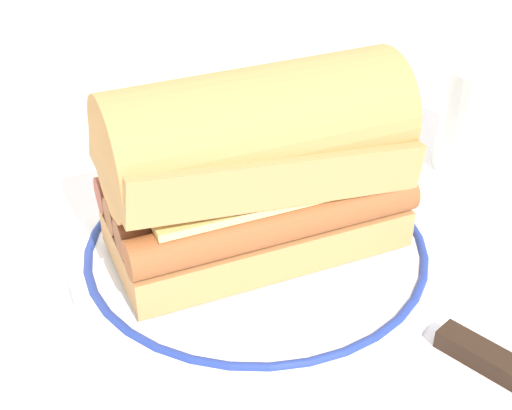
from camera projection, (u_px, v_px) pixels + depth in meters
name	position (u px, v px, depth m)	size (l,w,h in m)	color
ground_plane	(318.00, 270.00, 0.49)	(1.50, 1.50, 0.00)	white
plate	(256.00, 250.00, 0.50)	(0.25, 0.25, 0.01)	white
sausage_sandwich	(256.00, 164.00, 0.46)	(0.21, 0.15, 0.12)	tan
drinking_glass	(482.00, 125.00, 0.59)	(0.07, 0.07, 0.09)	silver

